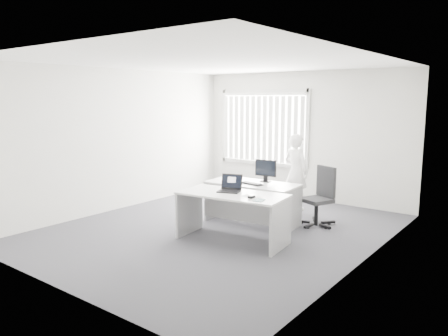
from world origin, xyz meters
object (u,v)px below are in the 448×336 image
Objects in this scene: person at (296,172)px; laptop at (229,184)px; desk_near at (232,207)px; desk_far at (252,194)px; office_chair at (318,207)px; monitor at (266,171)px.

laptop is at bearing 102.72° from person.
laptop is at bearing 150.00° from desk_near.
desk_near is 0.36m from laptop.
desk_near is at bearing -76.50° from desk_far.
desk_near is at bearing -89.92° from office_chair.
monitor is at bearing -132.51° from office_chair.
person is 2.36m from laptop.
office_chair is (0.69, 1.64, -0.23)m from desk_near.
desk_far is 4.87× the size of laptop.
desk_far is 1.06m from laptop.
laptop is at bearing -81.22° from desk_far.
desk_near is 1.15× the size of person.
laptop reaches higher than desk_far.
desk_near is at bearing 105.03° from person.
person is at bearing 81.36° from desk_far.
desk_far is 1.09× the size of person.
desk_far is 0.48m from monitor.
person is at bearing 72.67° from laptop.
desk_near is 1.31m from monitor.
laptop is at bearing -93.36° from office_chair.
monitor is (0.00, -1.15, 0.17)m from person.
monitor is (-0.86, -0.39, 0.62)m from office_chair.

